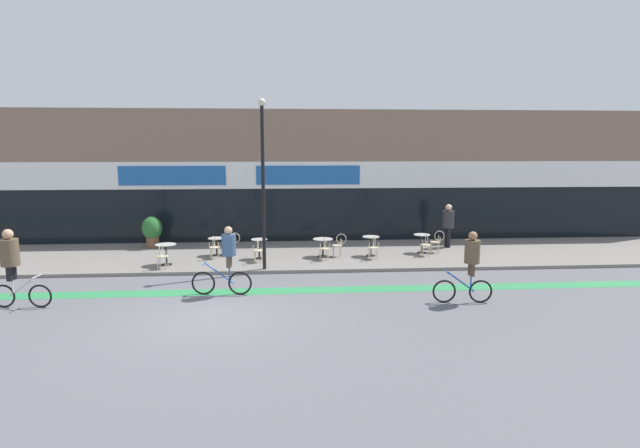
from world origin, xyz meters
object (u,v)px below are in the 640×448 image
object	(u,v)px
bistro_table_2	(259,245)
cafe_chair_0_near	(162,255)
cafe_chair_1_near	(214,246)
lamp_post	(263,174)
bistro_table_1	(217,243)
bistro_table_3	(323,244)
cyclist_2	(470,262)
cafe_chair_5_near	(426,243)
cafe_chair_5_side	(437,240)
planter_pot	(152,230)
cyclist_1	(227,257)
cafe_chair_2_near	(258,249)
bistro_table_5	(422,240)
cafe_chair_3_side	(339,243)
cyclist_0	(12,261)
bistro_table_0	(166,250)
bistro_table_4	(371,242)
cafe_chair_1_side	(233,242)
pedestrian_near_end	(448,222)
cafe_chair_3_near	(324,247)
cafe_chair_4_near	(374,246)

from	to	relation	value
bistro_table_2	cafe_chair_0_near	size ratio (longest dim) A/B	0.85
cafe_chair_1_near	lamp_post	distance (m)	3.86
bistro_table_1	bistro_table_3	distance (m)	4.20
bistro_table_3	cyclist_2	xyz separation A→B (m)	(3.67, -5.76, 0.55)
cafe_chair_1_near	lamp_post	size ratio (longest dim) A/B	0.15
cafe_chair_5_near	cafe_chair_5_side	size ratio (longest dim) A/B	1.00
cyclist_2	cafe_chair_0_near	bearing A→B (deg)	-19.27
cafe_chair_1_near	cafe_chair_0_near	bearing A→B (deg)	134.79
bistro_table_3	cafe_chair_5_side	xyz separation A→B (m)	(4.66, 0.42, 0.00)
cafe_chair_1_near	planter_pot	bearing A→B (deg)	52.97
lamp_post	bistro_table_3	bearing A→B (deg)	39.83
bistro_table_3	cyclist_1	xyz separation A→B (m)	(-3.20, -4.49, 0.52)
bistro_table_1	cafe_chair_2_near	world-z (taller)	cafe_chair_2_near
bistro_table_5	cafe_chair_3_side	world-z (taller)	cafe_chair_3_side
cafe_chair_0_near	cafe_chair_1_near	bearing A→B (deg)	-44.59
cafe_chair_2_near	planter_pot	world-z (taller)	planter_pot
cyclist_0	cyclist_2	xyz separation A→B (m)	(12.52, -0.47, -0.13)
bistro_table_0	cyclist_1	bearing A→B (deg)	-53.77
bistro_table_0	bistro_table_4	bearing A→B (deg)	7.21
cafe_chair_0_near	cafe_chair_1_side	distance (m)	3.09
cafe_chair_3_side	bistro_table_4	bearing A→B (deg)	-178.81
cyclist_1	cyclist_2	distance (m)	6.98
lamp_post	pedestrian_near_end	size ratio (longest dim) A/B	3.17
cafe_chair_1_side	pedestrian_near_end	world-z (taller)	pedestrian_near_end
cafe_chair_2_near	cafe_chair_5_near	xyz separation A→B (m)	(6.50, 0.62, 0.00)
cafe_chair_3_near	cafe_chair_5_near	world-z (taller)	same
bistro_table_0	cafe_chair_3_side	bearing A→B (deg)	8.49
cyclist_2	cyclist_1	bearing A→B (deg)	-5.94
bistro_table_1	bistro_table_4	xyz separation A→B (m)	(6.06, -0.52, 0.05)
bistro_table_0	bistro_table_5	size ratio (longest dim) A/B	1.00
bistro_table_0	pedestrian_near_end	distance (m)	11.53
bistro_table_0	cafe_chair_5_near	xyz separation A→B (m)	(9.82, 0.76, -0.03)
cyclist_1	pedestrian_near_end	world-z (taller)	cyclist_1
planter_pot	cafe_chair_2_near	bearing A→B (deg)	-33.80
cafe_chair_0_near	cafe_chair_4_near	distance (m)	7.74
bistro_table_3	bistro_table_4	world-z (taller)	bistro_table_4
cafe_chair_1_near	cyclist_2	distance (m)	9.69
bistro_table_4	bistro_table_0	bearing A→B (deg)	-172.79
cafe_chair_2_near	lamp_post	distance (m)	3.01
cafe_chair_4_near	cyclist_0	bearing A→B (deg)	113.12
lamp_post	bistro_table_1	bearing A→B (deg)	129.61
cafe_chair_5_near	bistro_table_3	bearing A→B (deg)	90.21
cafe_chair_5_near	cafe_chair_5_side	bearing A→B (deg)	-42.57
bistro_table_4	cafe_chair_5_near	xyz separation A→B (m)	(2.15, -0.21, -0.03)
cafe_chair_1_near	pedestrian_near_end	world-z (taller)	pedestrian_near_end
bistro_table_3	planter_pot	world-z (taller)	planter_pot
cafe_chair_2_near	cafe_chair_3_side	distance (m)	3.20
cafe_chair_3_side	cafe_chair_4_near	bearing A→B (deg)	154.71
cyclist_1	pedestrian_near_end	xyz separation A→B (m)	(8.67, 6.00, 0.06)
bistro_table_3	cafe_chair_0_near	size ratio (longest dim) A/B	0.86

